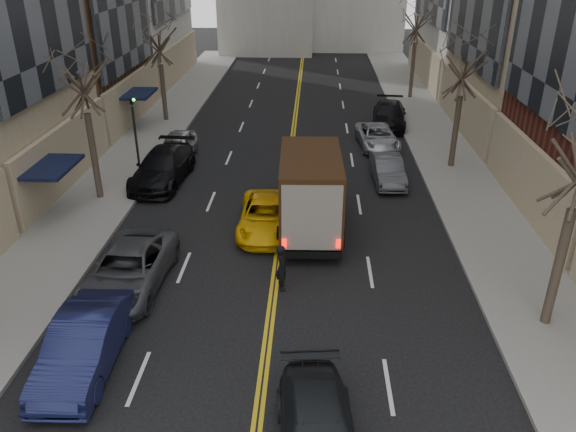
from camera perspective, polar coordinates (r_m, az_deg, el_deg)
name	(u,v)px	position (r m, az deg, el deg)	size (l,w,h in m)	color
sidewalk_left	(138,149)	(34.44, -14.95, 6.57)	(4.00, 66.00, 0.15)	slate
sidewalk_right	(447,154)	(33.77, 15.82, 6.07)	(4.00, 66.00, 0.15)	slate
tree_lf_mid	(78,58)	(26.39, -20.53, 14.77)	(3.20, 3.20, 8.91)	#382D23
tree_lf_far	(157,30)	(38.66, -13.12, 17.94)	(3.20, 3.20, 8.12)	#382D23
tree_rt_mid	(466,52)	(30.34, 17.65, 15.63)	(3.20, 3.20, 8.32)	#382D23
tree_rt_far	(418,8)	(44.84, 13.10, 19.90)	(3.20, 3.20, 9.11)	#382D23
traffic_signal	(135,130)	(28.60, -15.28, 8.40)	(0.29, 0.26, 4.70)	black
ups_truck	(310,191)	(23.27, 2.26, 2.53)	(2.79, 6.49, 3.52)	black
taxi	(265,216)	(23.69, -2.31, 0.03)	(2.20, 4.76, 1.32)	#F0B40A
pedestrian	(282,267)	(19.60, -0.63, -5.25)	(0.63, 0.41, 1.73)	black
parked_lf_b	(84,345)	(17.29, -20.04, -12.19)	(1.67, 4.78, 1.58)	#13173E
parked_lf_c	(128,269)	(20.52, -15.90, -5.21)	(2.46, 5.33, 1.48)	#44464B
parked_lf_d	(163,167)	(29.20, -12.60, 4.88)	(2.29, 5.62, 1.63)	black
parked_lf_e	(177,147)	(32.14, -11.20, 6.87)	(1.80, 4.46, 1.52)	#B0B3B8
parked_rt_a	(388,170)	(28.99, 10.09, 4.63)	(1.40, 4.02, 1.33)	#44474B
parked_rt_b	(377,137)	(34.13, 9.05, 7.97)	(2.15, 4.67, 1.30)	#B4B5BC
parked_rt_c	(389,115)	(38.38, 10.24, 10.09)	(2.15, 5.28, 1.53)	black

